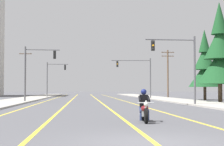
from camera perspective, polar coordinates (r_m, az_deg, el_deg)
name	(u,v)px	position (r m, az deg, el deg)	size (l,w,h in m)	color
ground_plane	(150,143)	(10.43, 5.76, -10.42)	(400.00, 400.00, 0.00)	#515156
lane_stripe_center	(97,99)	(55.23, -2.34, -3.96)	(0.16, 100.00, 0.01)	yellow
lane_stripe_left	(73,99)	(55.22, -5.99, -3.95)	(0.16, 100.00, 0.01)	yellow
lane_stripe_right	(118,99)	(55.42, 0.85, -3.96)	(0.16, 100.00, 0.01)	yellow
lane_stripe_far_left	(52,99)	(55.38, -9.04, -3.93)	(0.16, 100.00, 0.01)	yellow
sidewalk_kerb_right	(170,99)	(51.52, 8.75, -3.97)	(4.40, 110.00, 0.14)	#ADA89E
sidewalk_kerb_left	(22,100)	(50.83, -13.44, -3.95)	(4.40, 110.00, 0.14)	#ADA89E
motorcycle_with_rider	(144,109)	(16.84, 4.88, -5.39)	(0.70, 2.19, 1.46)	black
traffic_signal_near_right	(181,60)	(34.13, 10.34, 1.99)	(4.56, 0.46, 6.20)	#56565B
traffic_signal_near_left	(35,66)	(42.75, -11.56, 1.05)	(3.88, 0.52, 6.20)	#56565B
traffic_signal_mid_right	(139,71)	(57.74, 4.07, 0.24)	(6.02, 0.57, 6.20)	#56565B
traffic_signal_mid_left	(53,75)	(66.99, -8.89, -0.23)	(3.75, 0.45, 6.20)	#56565B
utility_pole_right_far	(168,72)	(65.47, 8.43, 0.19)	(2.21, 0.26, 8.20)	brown
utility_pole_left_far	(25,73)	(69.55, -12.97, -0.03)	(2.25, 0.26, 8.24)	brown
conifer_tree_right_verge_near	(220,56)	(42.11, 15.97, 2.47)	(4.96, 4.96, 10.91)	#4C3828
conifer_tree_right_verge_far	(205,68)	(52.23, 13.83, 0.81)	(4.33, 4.33, 9.53)	#423023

